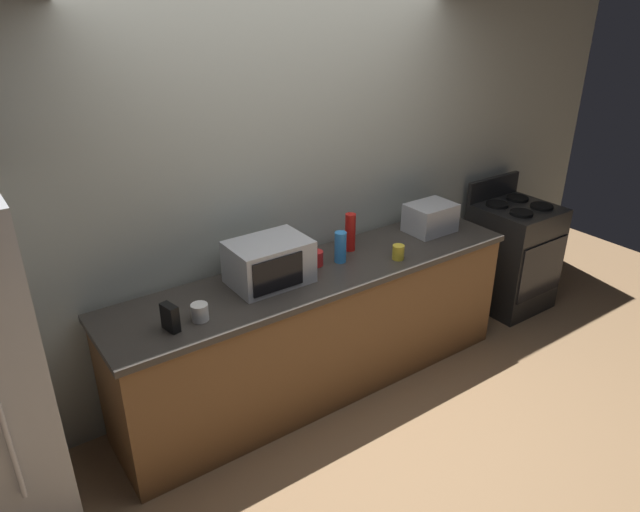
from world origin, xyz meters
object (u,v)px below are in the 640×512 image
(toaster_oven, at_px, (430,218))
(mug_yellow, at_px, (398,252))
(bottle_hot_sauce, at_px, (350,232))
(cordless_phone, at_px, (170,318))
(mug_red, at_px, (316,258))
(microwave, at_px, (269,262))
(bottle_spray_cleaner, at_px, (340,247))
(stove_range, at_px, (512,255))
(mug_white, at_px, (200,312))

(toaster_oven, height_order, mug_yellow, toaster_oven)
(mug_yellow, bearing_deg, bottle_hot_sauce, 120.02)
(toaster_oven, distance_m, mug_yellow, 0.56)
(cordless_phone, bearing_deg, bottle_hot_sauce, -1.61)
(cordless_phone, bearing_deg, mug_red, -1.68)
(microwave, distance_m, bottle_hot_sauce, 0.70)
(toaster_oven, relative_size, cordless_phone, 2.27)
(cordless_phone, relative_size, mug_yellow, 1.52)
(bottle_spray_cleaner, bearing_deg, stove_range, -0.87)
(stove_range, height_order, mug_yellow, stove_range)
(toaster_oven, bearing_deg, bottle_hot_sauce, 173.79)
(mug_white, bearing_deg, stove_range, 2.31)
(toaster_oven, bearing_deg, cordless_phone, -175.06)
(mug_red, xyz_separation_m, mug_yellow, (0.50, -0.24, 0.00))
(cordless_phone, xyz_separation_m, mug_yellow, (1.57, -0.04, -0.03))
(microwave, bearing_deg, toaster_oven, 0.51)
(stove_range, distance_m, microwave, 2.41)
(toaster_oven, xyz_separation_m, bottle_spray_cleaner, (-0.85, -0.03, -0.00))
(bottle_spray_cleaner, xyz_separation_m, mug_red, (-0.16, 0.05, -0.05))
(cordless_phone, height_order, mug_white, cordless_phone)
(microwave, height_order, mug_red, microwave)
(cordless_phone, xyz_separation_m, bottle_hot_sauce, (1.40, 0.26, 0.06))
(bottle_hot_sauce, distance_m, mug_white, 1.26)
(bottle_spray_cleaner, bearing_deg, toaster_oven, 2.19)
(bottle_hot_sauce, height_order, mug_red, bottle_hot_sauce)
(stove_range, relative_size, bottle_spray_cleaner, 5.19)
(bottle_hot_sauce, relative_size, mug_yellow, 2.67)
(stove_range, height_order, bottle_hot_sauce, bottle_hot_sauce)
(bottle_spray_cleaner, relative_size, mug_yellow, 2.10)
(mug_red, bearing_deg, bottle_spray_cleaner, -16.13)
(cordless_phone, bearing_deg, stove_range, -9.70)
(microwave, height_order, mug_white, microwave)
(stove_range, bearing_deg, bottle_hot_sauce, 175.33)
(bottle_spray_cleaner, xyz_separation_m, mug_yellow, (0.34, -0.19, -0.05))
(cordless_phone, bearing_deg, bottle_spray_cleaner, -5.12)
(toaster_oven, height_order, cordless_phone, toaster_oven)
(bottle_spray_cleaner, bearing_deg, mug_yellow, -29.68)
(toaster_oven, xyz_separation_m, cordless_phone, (-2.08, -0.18, -0.03))
(toaster_oven, xyz_separation_m, bottle_hot_sauce, (-0.69, 0.07, 0.03))
(cordless_phone, height_order, bottle_spray_cleaner, bottle_spray_cleaner)
(mug_red, bearing_deg, mug_white, -168.11)
(cordless_phone, height_order, bottle_hot_sauce, bottle_hot_sauce)
(bottle_spray_cleaner, relative_size, mug_white, 2.16)
(stove_range, height_order, mug_white, stove_range)
(cordless_phone, height_order, mug_yellow, cordless_phone)
(stove_range, bearing_deg, toaster_oven, 176.43)
(mug_red, distance_m, mug_yellow, 0.55)
(bottle_spray_cleaner, height_order, bottle_hot_sauce, bottle_hot_sauce)
(cordless_phone, height_order, mug_red, cordless_phone)
(mug_red, bearing_deg, cordless_phone, -169.73)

